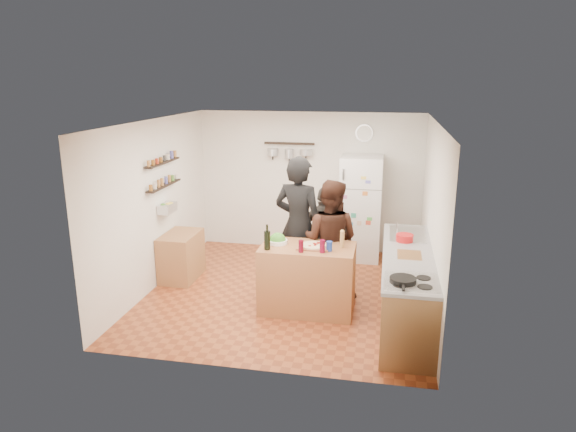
% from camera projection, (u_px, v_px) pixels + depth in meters
% --- Properties ---
extents(room_shell, '(4.20, 4.20, 4.20)m').
position_uv_depth(room_shell, '(292.00, 205.00, 7.63)').
color(room_shell, brown).
rests_on(room_shell, ground).
extents(prep_island, '(1.25, 0.72, 0.91)m').
position_uv_depth(prep_island, '(307.00, 278.00, 6.93)').
color(prep_island, '#975E37').
rests_on(prep_island, floor).
extents(pizza_board, '(0.42, 0.34, 0.02)m').
position_uv_depth(pizza_board, '(313.00, 247.00, 6.77)').
color(pizza_board, brown).
rests_on(pizza_board, prep_island).
extents(pizza, '(0.34, 0.34, 0.02)m').
position_uv_depth(pizza, '(313.00, 245.00, 6.77)').
color(pizza, '#CDAF87').
rests_on(pizza, pizza_board).
extents(salad_bowl, '(0.27, 0.27, 0.05)m').
position_uv_depth(salad_bowl, '(278.00, 242.00, 6.93)').
color(salad_bowl, white).
rests_on(salad_bowl, prep_island).
extents(wine_bottle, '(0.08, 0.08, 0.25)m').
position_uv_depth(wine_bottle, '(267.00, 240.00, 6.66)').
color(wine_bottle, black).
rests_on(wine_bottle, prep_island).
extents(wine_glass_near, '(0.07, 0.07, 0.16)m').
position_uv_depth(wine_glass_near, '(301.00, 246.00, 6.57)').
color(wine_glass_near, '#500616').
rests_on(wine_glass_near, prep_island).
extents(wine_glass_far, '(0.07, 0.07, 0.17)m').
position_uv_depth(wine_glass_far, '(322.00, 246.00, 6.56)').
color(wine_glass_far, '#5C0720').
rests_on(wine_glass_far, prep_island).
extents(pepper_mill, '(0.06, 0.06, 0.19)m').
position_uv_depth(pepper_mill, '(342.00, 240.00, 6.75)').
color(pepper_mill, '#A67C46').
rests_on(pepper_mill, prep_island).
extents(salt_canister, '(0.08, 0.08, 0.13)m').
position_uv_depth(salt_canister, '(329.00, 246.00, 6.62)').
color(salt_canister, navy).
rests_on(salt_canister, prep_island).
extents(person_left, '(0.84, 0.66, 2.03)m').
position_uv_depth(person_left, '(299.00, 226.00, 7.39)').
color(person_left, black).
rests_on(person_left, floor).
extents(person_center, '(0.95, 0.80, 1.73)m').
position_uv_depth(person_center, '(330.00, 240.00, 7.24)').
color(person_center, black).
rests_on(person_center, floor).
extents(person_back, '(0.95, 0.66, 1.50)m').
position_uv_depth(person_back, '(325.00, 235.00, 7.81)').
color(person_back, '#2D2A28').
rests_on(person_back, floor).
extents(counter_run, '(0.63, 2.63, 0.90)m').
position_uv_depth(counter_run, '(407.00, 288.00, 6.64)').
color(counter_run, '#9E7042').
rests_on(counter_run, floor).
extents(stove_top, '(0.60, 0.62, 0.02)m').
position_uv_depth(stove_top, '(412.00, 283.00, 5.62)').
color(stove_top, white).
rests_on(stove_top, counter_run).
extents(skillet, '(0.29, 0.29, 0.06)m').
position_uv_depth(skillet, '(403.00, 280.00, 5.59)').
color(skillet, black).
rests_on(skillet, stove_top).
extents(sink, '(0.50, 0.80, 0.03)m').
position_uv_depth(sink, '(407.00, 234.00, 7.32)').
color(sink, silver).
rests_on(sink, counter_run).
extents(cutting_board, '(0.30, 0.40, 0.02)m').
position_uv_depth(cutting_board, '(409.00, 255.00, 6.47)').
color(cutting_board, brown).
rests_on(cutting_board, counter_run).
extents(red_bowl, '(0.23, 0.23, 0.10)m').
position_uv_depth(red_bowl, '(405.00, 238.00, 6.98)').
color(red_bowl, red).
rests_on(red_bowl, counter_run).
extents(fridge, '(0.70, 0.68, 1.80)m').
position_uv_depth(fridge, '(360.00, 208.00, 8.84)').
color(fridge, white).
rests_on(fridge, floor).
extents(wall_clock, '(0.30, 0.03, 0.30)m').
position_uv_depth(wall_clock, '(364.00, 133.00, 8.82)').
color(wall_clock, silver).
rests_on(wall_clock, back_wall).
extents(spice_shelf_lower, '(0.12, 1.00, 0.02)m').
position_uv_depth(spice_shelf_lower, '(164.00, 186.00, 7.75)').
color(spice_shelf_lower, black).
rests_on(spice_shelf_lower, left_wall).
extents(spice_shelf_upper, '(0.12, 1.00, 0.02)m').
position_uv_depth(spice_shelf_upper, '(163.00, 163.00, 7.65)').
color(spice_shelf_upper, black).
rests_on(spice_shelf_upper, left_wall).
extents(produce_basket, '(0.18, 0.35, 0.14)m').
position_uv_depth(produce_basket, '(167.00, 208.00, 7.83)').
color(produce_basket, silver).
rests_on(produce_basket, left_wall).
extents(side_table, '(0.50, 0.80, 0.73)m').
position_uv_depth(side_table, '(181.00, 256.00, 8.06)').
color(side_table, '#A06743').
rests_on(side_table, floor).
extents(pot_rack, '(0.90, 0.04, 0.04)m').
position_uv_depth(pot_rack, '(289.00, 143.00, 9.04)').
color(pot_rack, black).
rests_on(pot_rack, back_wall).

